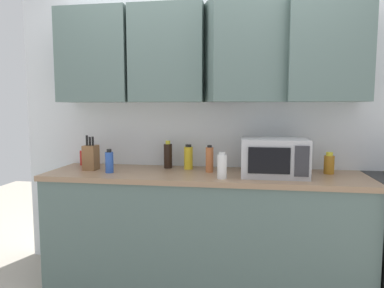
{
  "coord_description": "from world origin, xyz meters",
  "views": [
    {
      "loc": [
        0.33,
        -2.96,
        1.41
      ],
      "look_at": [
        -0.1,
        -0.25,
        1.12
      ],
      "focal_mm": 32.83,
      "sensor_mm": 36.0,
      "label": 1
    }
  ],
  "objects_px": {
    "bottle_yellow_mustard": "(188,157)",
    "bottle_spice_jar": "(210,159)",
    "bottle_red_sauce": "(83,157)",
    "bottle_blue_cleaner": "(109,162)",
    "bottle_soy_dark": "(168,155)",
    "bottle_white_jar": "(222,166)",
    "microwave": "(274,157)",
    "bottle_amber_vinegar": "(329,164)",
    "knife_block": "(91,157)"
  },
  "relations": [
    {
      "from": "bottle_red_sauce",
      "to": "bottle_white_jar",
      "type": "distance_m",
      "value": 1.31
    },
    {
      "from": "bottle_blue_cleaner",
      "to": "bottle_white_jar",
      "type": "bearing_deg",
      "value": -5.81
    },
    {
      "from": "microwave",
      "to": "bottle_yellow_mustard",
      "type": "distance_m",
      "value": 0.7
    },
    {
      "from": "microwave",
      "to": "bottle_amber_vinegar",
      "type": "height_order",
      "value": "microwave"
    },
    {
      "from": "bottle_soy_dark",
      "to": "knife_block",
      "type": "bearing_deg",
      "value": -163.31
    },
    {
      "from": "knife_block",
      "to": "bottle_white_jar",
      "type": "bearing_deg",
      "value": -9.89
    },
    {
      "from": "bottle_blue_cleaner",
      "to": "bottle_amber_vinegar",
      "type": "bearing_deg",
      "value": 7.41
    },
    {
      "from": "bottle_spice_jar",
      "to": "bottle_blue_cleaner",
      "type": "relative_size",
      "value": 1.15
    },
    {
      "from": "bottle_red_sauce",
      "to": "bottle_yellow_mustard",
      "type": "xyz_separation_m",
      "value": [
        0.95,
        -0.05,
        0.03
      ]
    },
    {
      "from": "bottle_amber_vinegar",
      "to": "bottle_white_jar",
      "type": "height_order",
      "value": "bottle_white_jar"
    },
    {
      "from": "microwave",
      "to": "bottle_red_sauce",
      "type": "xyz_separation_m",
      "value": [
        -1.62,
        0.22,
        -0.07
      ]
    },
    {
      "from": "bottle_spice_jar",
      "to": "bottle_blue_cleaner",
      "type": "bearing_deg",
      "value": -169.23
    },
    {
      "from": "bottle_amber_vinegar",
      "to": "bottle_soy_dark",
      "type": "xyz_separation_m",
      "value": [
        -1.28,
        0.06,
        0.03
      ]
    },
    {
      "from": "bottle_blue_cleaner",
      "to": "bottle_red_sauce",
      "type": "bearing_deg",
      "value": 140.52
    },
    {
      "from": "bottle_spice_jar",
      "to": "bottle_white_jar",
      "type": "height_order",
      "value": "bottle_spice_jar"
    },
    {
      "from": "bottle_red_sauce",
      "to": "bottle_yellow_mustard",
      "type": "bearing_deg",
      "value": -2.93
    },
    {
      "from": "bottle_red_sauce",
      "to": "microwave",
      "type": "bearing_deg",
      "value": -7.87
    },
    {
      "from": "bottle_amber_vinegar",
      "to": "bottle_yellow_mustard",
      "type": "distance_m",
      "value": 1.1
    },
    {
      "from": "bottle_white_jar",
      "to": "microwave",
      "type": "bearing_deg",
      "value": 24.07
    },
    {
      "from": "bottle_spice_jar",
      "to": "bottle_soy_dark",
      "type": "height_order",
      "value": "bottle_soy_dark"
    },
    {
      "from": "bottle_yellow_mustard",
      "to": "bottle_spice_jar",
      "type": "bearing_deg",
      "value": -30.01
    },
    {
      "from": "knife_block",
      "to": "bottle_amber_vinegar",
      "type": "bearing_deg",
      "value": 3.66
    },
    {
      "from": "knife_block",
      "to": "bottle_white_jar",
      "type": "height_order",
      "value": "knife_block"
    },
    {
      "from": "bottle_white_jar",
      "to": "bottle_soy_dark",
      "type": "bearing_deg",
      "value": 142.41
    },
    {
      "from": "bottle_spice_jar",
      "to": "bottle_amber_vinegar",
      "type": "bearing_deg",
      "value": 4.54
    },
    {
      "from": "bottle_yellow_mustard",
      "to": "bottle_blue_cleaner",
      "type": "distance_m",
      "value": 0.64
    },
    {
      "from": "bottle_spice_jar",
      "to": "bottle_red_sauce",
      "type": "relative_size",
      "value": 1.42
    },
    {
      "from": "microwave",
      "to": "bottle_yellow_mustard",
      "type": "relative_size",
      "value": 2.36
    },
    {
      "from": "bottle_spice_jar",
      "to": "bottle_soy_dark",
      "type": "bearing_deg",
      "value": 159.97
    },
    {
      "from": "microwave",
      "to": "bottle_spice_jar",
      "type": "height_order",
      "value": "microwave"
    },
    {
      "from": "microwave",
      "to": "bottle_amber_vinegar",
      "type": "distance_m",
      "value": 0.45
    },
    {
      "from": "bottle_red_sauce",
      "to": "bottle_spice_jar",
      "type": "bearing_deg",
      "value": -7.83
    },
    {
      "from": "microwave",
      "to": "bottle_white_jar",
      "type": "bearing_deg",
      "value": -155.93
    },
    {
      "from": "microwave",
      "to": "knife_block",
      "type": "height_order",
      "value": "knife_block"
    },
    {
      "from": "bottle_spice_jar",
      "to": "bottle_soy_dark",
      "type": "xyz_separation_m",
      "value": [
        -0.36,
        0.13,
        0.0
      ]
    },
    {
      "from": "bottle_amber_vinegar",
      "to": "bottle_white_jar",
      "type": "xyz_separation_m",
      "value": [
        -0.8,
        -0.31,
        0.01
      ]
    },
    {
      "from": "bottle_spice_jar",
      "to": "microwave",
      "type": "bearing_deg",
      "value": -7.96
    },
    {
      "from": "microwave",
      "to": "bottle_soy_dark",
      "type": "xyz_separation_m",
      "value": [
        -0.85,
        0.2,
        -0.03
      ]
    },
    {
      "from": "bottle_yellow_mustard",
      "to": "bottle_soy_dark",
      "type": "bearing_deg",
      "value": 171.9
    },
    {
      "from": "bottle_spice_jar",
      "to": "bottle_white_jar",
      "type": "bearing_deg",
      "value": -64.07
    },
    {
      "from": "microwave",
      "to": "bottle_white_jar",
      "type": "height_order",
      "value": "microwave"
    },
    {
      "from": "bottle_spice_jar",
      "to": "bottle_yellow_mustard",
      "type": "distance_m",
      "value": 0.21
    },
    {
      "from": "bottle_white_jar",
      "to": "bottle_yellow_mustard",
      "type": "distance_m",
      "value": 0.46
    },
    {
      "from": "microwave",
      "to": "bottle_yellow_mustard",
      "type": "bearing_deg",
      "value": 165.4
    },
    {
      "from": "bottle_soy_dark",
      "to": "bottle_yellow_mustard",
      "type": "relative_size",
      "value": 1.13
    },
    {
      "from": "bottle_soy_dark",
      "to": "bottle_yellow_mustard",
      "type": "distance_m",
      "value": 0.18
    },
    {
      "from": "knife_block",
      "to": "bottle_blue_cleaner",
      "type": "height_order",
      "value": "knife_block"
    },
    {
      "from": "bottle_amber_vinegar",
      "to": "bottle_yellow_mustard",
      "type": "relative_size",
      "value": 0.82
    },
    {
      "from": "bottle_soy_dark",
      "to": "bottle_spice_jar",
      "type": "bearing_deg",
      "value": -20.03
    },
    {
      "from": "bottle_white_jar",
      "to": "bottle_spice_jar",
      "type": "bearing_deg",
      "value": 115.93
    }
  ]
}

